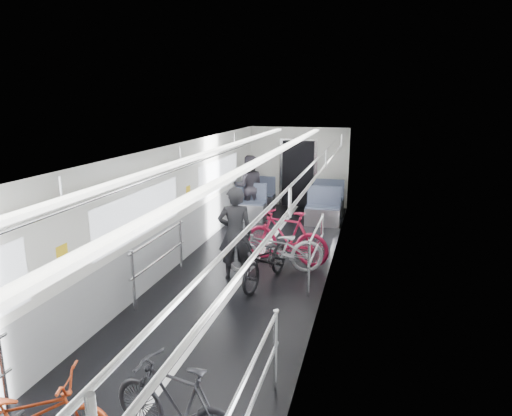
{
  "coord_description": "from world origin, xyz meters",
  "views": [
    {
      "loc": [
        2.24,
        -6.59,
        3.28
      ],
      "look_at": [
        0.0,
        1.93,
        1.12
      ],
      "focal_mm": 32.0,
      "sensor_mm": 36.0,
      "label": 1
    }
  ],
  "objects": [
    {
      "name": "bike_right_mid",
      "position": [
        0.51,
        1.43,
        0.49
      ],
      "size": [
        1.96,
        1.14,
        0.97
      ],
      "primitive_type": "imported",
      "rotation": [
        0.0,
        0.0,
        -1.28
      ],
      "color": "#B2B1B6",
      "rests_on": "floor"
    },
    {
      "name": "person_seated",
      "position": [
        -1.11,
        5.36,
        0.86
      ],
      "size": [
        1.01,
        0.89,
        1.72
      ],
      "primitive_type": "imported",
      "rotation": [
        0.0,
        0.0,
        3.48
      ],
      "color": "#2E2A31",
      "rests_on": "floor"
    },
    {
      "name": "bike_right_near",
      "position": [
        0.58,
        -3.18,
        0.46
      ],
      "size": [
        1.58,
        0.76,
        0.91
      ],
      "primitive_type": "imported",
      "rotation": [
        0.0,
        0.0,
        -1.8
      ],
      "color": "black",
      "rests_on": "floor"
    },
    {
      "name": "person_standing",
      "position": [
        -0.14,
        0.98,
        0.87
      ],
      "size": [
        0.73,
        0.59,
        1.73
      ],
      "primitive_type": "imported",
      "rotation": [
        0.0,
        0.0,
        3.46
      ],
      "color": "black",
      "rests_on": "floor"
    },
    {
      "name": "car_shell",
      "position": [
        0.0,
        1.78,
        1.13
      ],
      "size": [
        3.02,
        14.01,
        2.41
      ],
      "color": "black",
      "rests_on": "ground"
    },
    {
      "name": "bike_aisle",
      "position": [
        0.46,
        0.88,
        0.45
      ],
      "size": [
        0.94,
        1.78,
        0.89
      ],
      "primitive_type": "imported",
      "rotation": [
        0.0,
        0.0,
        -0.21
      ],
      "color": "black",
      "rests_on": "floor"
    },
    {
      "name": "bike_left_near",
      "position": [
        -0.76,
        -3.61,
        0.4
      ],
      "size": [
        1.63,
        0.99,
        0.81
      ],
      "primitive_type": "imported",
      "rotation": [
        0.0,
        0.0,
        1.89
      ],
      "color": "#B23916",
      "rests_on": "floor"
    },
    {
      "name": "bike_right_far",
      "position": [
        0.6,
        2.03,
        0.54
      ],
      "size": [
        1.88,
        0.91,
        1.09
      ],
      "primitive_type": "imported",
      "rotation": [
        0.0,
        0.0,
        -1.8
      ],
      "color": "#B11539",
      "rests_on": "floor"
    }
  ]
}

